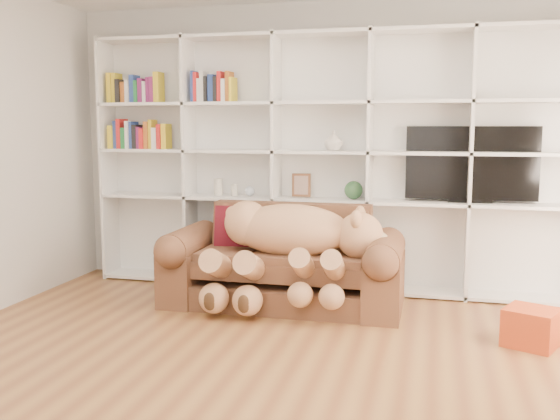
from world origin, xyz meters
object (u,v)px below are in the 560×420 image
(sofa, at_px, (284,268))
(teddy_bear, at_px, (290,241))
(gift_box, at_px, (531,327))
(tv, at_px, (471,165))

(sofa, xyz_separation_m, teddy_bear, (0.09, -0.17, 0.27))
(teddy_bear, xyz_separation_m, gift_box, (1.85, -0.43, -0.45))
(sofa, xyz_separation_m, tv, (1.55, 0.64, 0.88))
(sofa, height_order, teddy_bear, teddy_bear)
(gift_box, xyz_separation_m, tv, (-0.38, 1.25, 1.06))
(gift_box, bearing_deg, sofa, 162.72)
(teddy_bear, height_order, gift_box, teddy_bear)
(teddy_bear, height_order, tv, tv)
(sofa, relative_size, gift_box, 6.02)
(tv, bearing_deg, gift_box, -73.02)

